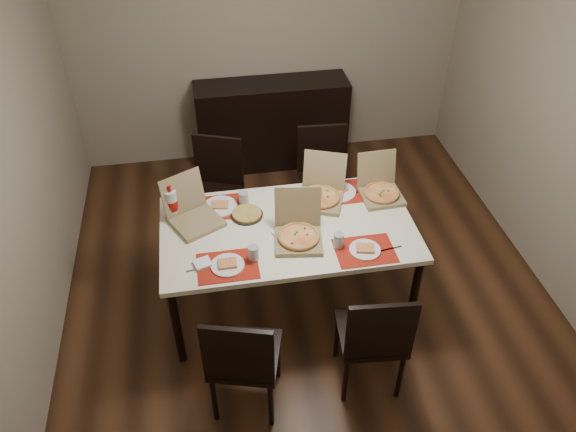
% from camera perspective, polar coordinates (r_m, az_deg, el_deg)
% --- Properties ---
extents(ground, '(3.80, 4.00, 0.02)m').
position_cam_1_polar(ground, '(4.66, 1.76, -6.62)').
color(ground, '#482916').
rests_on(ground, ground).
extents(room_walls, '(3.84, 4.02, 2.62)m').
position_cam_1_polar(room_walls, '(3.99, 1.02, 15.70)').
color(room_walls, gray).
rests_on(room_walls, ground).
extents(sideboard, '(1.50, 0.40, 0.90)m').
position_cam_1_polar(sideboard, '(5.76, -1.61, 9.32)').
color(sideboard, black).
rests_on(sideboard, ground).
extents(dining_table, '(1.80, 1.00, 0.75)m').
position_cam_1_polar(dining_table, '(4.03, 0.00, -1.83)').
color(dining_table, '#F3EECC').
rests_on(dining_table, ground).
extents(chair_near_left, '(0.52, 0.52, 0.93)m').
position_cam_1_polar(chair_near_left, '(3.52, -4.61, -14.24)').
color(chair_near_left, black).
rests_on(chair_near_left, ground).
extents(chair_near_right, '(0.45, 0.45, 0.93)m').
position_cam_1_polar(chair_near_right, '(3.65, 8.73, -11.97)').
color(chair_near_right, black).
rests_on(chair_near_right, ground).
extents(chair_far_left, '(0.54, 0.54, 0.93)m').
position_cam_1_polar(chair_far_left, '(4.81, -7.29, 3.03)').
color(chair_far_left, black).
rests_on(chair_far_left, ground).
extents(chair_far_right, '(0.45, 0.45, 0.93)m').
position_cam_1_polar(chair_far_right, '(4.92, 3.53, 4.29)').
color(chair_far_right, black).
rests_on(chair_far_right, ground).
extents(setting_near_left, '(0.48, 0.30, 0.11)m').
position_cam_1_polar(setting_near_left, '(3.71, -5.74, -4.66)').
color(setting_near_left, '#AD190B').
rests_on(setting_near_left, dining_table).
extents(setting_near_right, '(0.46, 0.30, 0.11)m').
position_cam_1_polar(setting_near_right, '(3.82, 7.02, -3.14)').
color(setting_near_right, '#AD190B').
rests_on(setting_near_right, dining_table).
extents(setting_far_left, '(0.45, 0.30, 0.11)m').
position_cam_1_polar(setting_far_left, '(4.18, -6.56, 1.17)').
color(setting_far_left, '#AD190B').
rests_on(setting_far_left, dining_table).
extents(setting_far_right, '(0.51, 0.30, 0.11)m').
position_cam_1_polar(setting_far_right, '(4.28, 4.59, 2.39)').
color(setting_far_right, '#AD190B').
rests_on(setting_far_right, dining_table).
extents(napkin_loose, '(0.16, 0.16, 0.02)m').
position_cam_1_polar(napkin_loose, '(3.92, -0.55, -1.74)').
color(napkin_loose, white).
rests_on(napkin_loose, dining_table).
extents(pizza_box_center, '(0.37, 0.40, 0.32)m').
position_cam_1_polar(pizza_box_center, '(3.86, 1.06, -1.68)').
color(pizza_box_center, olive).
rests_on(pizza_box_center, dining_table).
extents(pizza_box_right, '(0.31, 0.35, 0.30)m').
position_cam_1_polar(pizza_box_right, '(4.30, 9.35, 2.68)').
color(pizza_box_right, olive).
rests_on(pizza_box_right, dining_table).
extents(pizza_box_left, '(0.45, 0.46, 0.32)m').
position_cam_1_polar(pizza_box_left, '(4.06, -9.64, 0.19)').
color(pizza_box_left, olive).
rests_on(pizza_box_left, dining_table).
extents(pizza_box_extra, '(0.43, 0.45, 0.32)m').
position_cam_1_polar(pizza_box_extra, '(4.21, 3.41, 2.30)').
color(pizza_box_extra, olive).
rests_on(pizza_box_extra, dining_table).
extents(faina_plate, '(0.24, 0.24, 0.03)m').
position_cam_1_polar(faina_plate, '(4.08, -4.21, 0.19)').
color(faina_plate, black).
rests_on(faina_plate, dining_table).
extents(dip_bowl, '(0.14, 0.14, 0.03)m').
position_cam_1_polar(dip_bowl, '(4.18, 1.23, 1.33)').
color(dip_bowl, white).
rests_on(dip_bowl, dining_table).
extents(soda_bottle, '(0.09, 0.09, 0.27)m').
position_cam_1_polar(soda_bottle, '(4.09, -11.74, 1.22)').
color(soda_bottle, silver).
rests_on(soda_bottle, dining_table).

